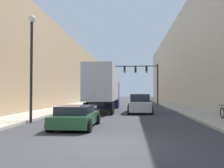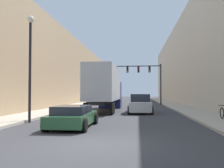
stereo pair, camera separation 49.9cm
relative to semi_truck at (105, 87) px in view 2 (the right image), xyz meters
name	(u,v)px [view 2 (the right image)]	position (x,y,z in m)	size (l,w,h in m)	color
ground_plane	(93,145)	(1.62, -15.74, -2.34)	(200.00, 200.00, 0.00)	#38383D
sidewalk_right	(171,104)	(8.12, 14.26, -2.26)	(2.82, 80.00, 0.15)	#B2A899
sidewalk_left	(86,103)	(-4.89, 14.26, -2.26)	(2.82, 80.00, 0.15)	#B2A899
building_right	(200,61)	(12.53, 14.26, 4.27)	(6.00, 80.00, 13.22)	beige
building_left	(59,72)	(-9.30, 14.26, 2.76)	(6.00, 80.00, 10.19)	tan
semi_truck	(105,87)	(0.00, 0.00, 0.00)	(2.44, 11.32, 4.18)	#B2B7C1
sedan_car	(73,117)	(-0.18, -11.62, -1.78)	(2.07, 4.33, 1.13)	#234C2D
suv_car	(140,104)	(3.38, -2.02, -1.55)	(2.08, 4.89, 1.67)	#B7B7BC
traffic_signal_gantry	(148,75)	(4.74, 13.00, 2.01)	(6.64, 0.35, 6.05)	black
street_lamp	(30,53)	(-3.33, -9.84, 1.86)	(0.44, 0.44, 6.49)	black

